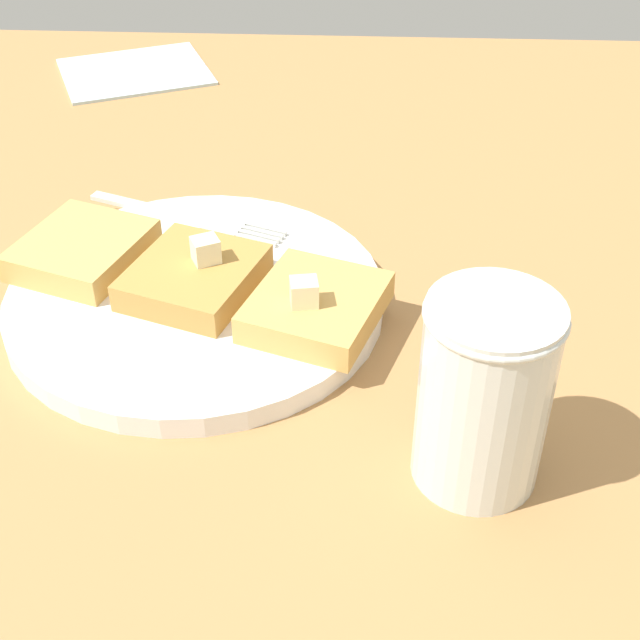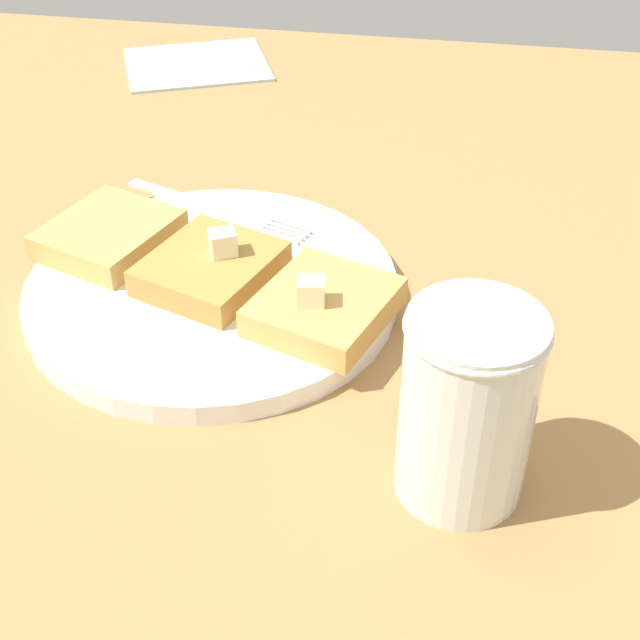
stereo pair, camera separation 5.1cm
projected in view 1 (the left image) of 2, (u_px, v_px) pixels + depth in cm
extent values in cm
cube|color=#A57645|center=(239.00, 318.00, 61.00)|extent=(103.09, 103.09, 2.66)
cylinder|color=white|center=(196.00, 298.00, 59.41)|extent=(25.04, 25.04, 1.46)
torus|color=navy|center=(196.00, 294.00, 59.21)|extent=(25.04, 25.04, 0.80)
cube|color=tan|center=(316.00, 307.00, 55.79)|extent=(9.92, 10.51, 1.89)
cube|color=#B4833E|center=(194.00, 277.00, 58.39)|extent=(9.92, 10.51, 1.89)
cube|color=tan|center=(83.00, 250.00, 61.00)|extent=(9.92, 10.51, 1.89)
cube|color=beige|center=(304.00, 292.00, 53.98)|extent=(1.89, 1.76, 1.67)
cube|color=#F0ECCA|center=(205.00, 251.00, 57.66)|extent=(2.17, 2.09, 1.67)
cube|color=silver|center=(149.00, 208.00, 66.97)|extent=(9.67, 4.37, 0.36)
cube|color=silver|center=(224.00, 226.00, 64.94)|extent=(3.40, 3.05, 0.36)
cube|color=silver|center=(266.00, 229.00, 64.59)|extent=(3.11, 1.43, 0.36)
cube|color=silver|center=(263.00, 233.00, 64.19)|extent=(3.11, 1.43, 0.36)
cube|color=silver|center=(259.00, 237.00, 63.79)|extent=(3.11, 1.43, 0.36)
cube|color=silver|center=(256.00, 240.00, 63.39)|extent=(3.11, 1.43, 0.36)
cylinder|color=#381706|center=(480.00, 422.00, 45.99)|extent=(6.19, 6.19, 7.01)
cylinder|color=silver|center=(484.00, 394.00, 44.81)|extent=(6.73, 6.73, 10.89)
torus|color=silver|center=(496.00, 315.00, 41.77)|extent=(6.96, 6.96, 0.50)
cube|color=silver|center=(135.00, 72.00, 92.06)|extent=(18.10, 16.87, 0.30)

